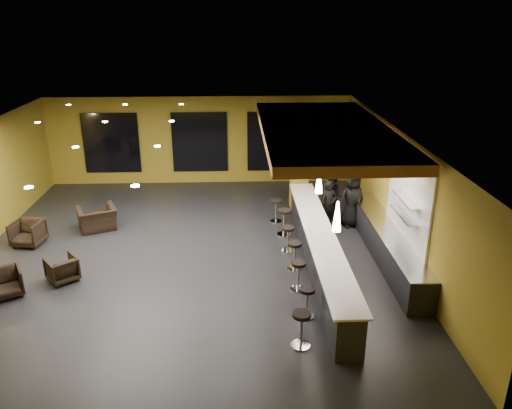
{
  "coord_description": "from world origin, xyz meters",
  "views": [
    {
      "loc": [
        1.43,
        -13.09,
        6.58
      ],
      "look_at": [
        2.0,
        0.5,
        1.3
      ],
      "focal_mm": 35.0,
      "sensor_mm": 36.0,
      "label": 1
    }
  ],
  "objects_px": {
    "bar_counter": "(319,251)",
    "staff_c": "(352,200)",
    "pendant_1": "(319,181)",
    "armchair_a": "(5,283)",
    "pendant_0": "(337,216)",
    "bar_stool_4": "(288,236)",
    "armchair_b": "(62,269)",
    "armchair_c": "(28,233)",
    "prep_counter": "(386,244)",
    "armchair_d": "(97,218)",
    "bar_stool_0": "(301,325)",
    "bar_stool_2": "(298,272)",
    "column": "(300,160)",
    "bar_stool_6": "(276,208)",
    "staff_b": "(333,198)",
    "bar_stool_1": "(307,299)",
    "pendant_2": "(306,155)",
    "bar_stool_3": "(295,252)",
    "bar_stool_5": "(284,219)",
    "staff_a": "(329,204)"
  },
  "relations": [
    {
      "from": "staff_c",
      "to": "bar_stool_1",
      "type": "distance_m",
      "value": 5.6
    },
    {
      "from": "prep_counter",
      "to": "armchair_d",
      "type": "height_order",
      "value": "prep_counter"
    },
    {
      "from": "prep_counter",
      "to": "bar_stool_2",
      "type": "xyz_separation_m",
      "value": [
        -2.7,
        -1.64,
        0.06
      ]
    },
    {
      "from": "pendant_0",
      "to": "bar_stool_0",
      "type": "distance_m",
      "value": 2.5
    },
    {
      "from": "pendant_1",
      "to": "bar_stool_0",
      "type": "xyz_separation_m",
      "value": [
        -0.92,
        -3.92,
        -1.83
      ]
    },
    {
      "from": "armchair_b",
      "to": "bar_stool_6",
      "type": "xyz_separation_m",
      "value": [
        5.88,
        3.67,
        0.16
      ]
    },
    {
      "from": "bar_stool_1",
      "to": "bar_stool_6",
      "type": "relative_size",
      "value": 0.97
    },
    {
      "from": "pendant_0",
      "to": "pendant_1",
      "type": "height_order",
      "value": "same"
    },
    {
      "from": "bar_stool_1",
      "to": "pendant_2",
      "type": "bearing_deg",
      "value": 83.05
    },
    {
      "from": "pendant_0",
      "to": "staff_c",
      "type": "bearing_deg",
      "value": 72.62
    },
    {
      "from": "armchair_c",
      "to": "bar_stool_3",
      "type": "xyz_separation_m",
      "value": [
        7.81,
        -1.83,
        0.12
      ]
    },
    {
      "from": "pendant_2",
      "to": "armchair_c",
      "type": "bearing_deg",
      "value": -171.85
    },
    {
      "from": "pendant_1",
      "to": "bar_stool_6",
      "type": "xyz_separation_m",
      "value": [
        -0.9,
        2.75,
        -1.86
      ]
    },
    {
      "from": "bar_stool_3",
      "to": "bar_stool_4",
      "type": "height_order",
      "value": "bar_stool_3"
    },
    {
      "from": "bar_stool_3",
      "to": "bar_stool_6",
      "type": "xyz_separation_m",
      "value": [
        -0.24,
        3.3,
        -0.01
      ]
    },
    {
      "from": "staff_a",
      "to": "armchair_d",
      "type": "xyz_separation_m",
      "value": [
        -7.44,
        0.1,
        -0.4
      ]
    },
    {
      "from": "armchair_a",
      "to": "bar_stool_6",
      "type": "height_order",
      "value": "bar_stool_6"
    },
    {
      "from": "armchair_c",
      "to": "bar_stool_2",
      "type": "relative_size",
      "value": 1.09
    },
    {
      "from": "pendant_1",
      "to": "staff_b",
      "type": "xyz_separation_m",
      "value": [
        0.96,
        2.73,
        -1.53
      ]
    },
    {
      "from": "armchair_a",
      "to": "bar_stool_4",
      "type": "height_order",
      "value": "bar_stool_4"
    },
    {
      "from": "bar_stool_2",
      "to": "pendant_1",
      "type": "bearing_deg",
      "value": 66.86
    },
    {
      "from": "pendant_1",
      "to": "armchair_a",
      "type": "height_order",
      "value": "pendant_1"
    },
    {
      "from": "pendant_1",
      "to": "pendant_2",
      "type": "relative_size",
      "value": 1.0
    },
    {
      "from": "bar_stool_1",
      "to": "bar_stool_6",
      "type": "height_order",
      "value": "bar_stool_6"
    },
    {
      "from": "bar_stool_2",
      "to": "bar_stool_6",
      "type": "xyz_separation_m",
      "value": [
        -0.21,
        4.39,
        -0.0
      ]
    },
    {
      "from": "prep_counter",
      "to": "armchair_a",
      "type": "distance_m",
      "value": 10.06
    },
    {
      "from": "bar_stool_6",
      "to": "bar_stool_1",
      "type": "bearing_deg",
      "value": -87.41
    },
    {
      "from": "pendant_2",
      "to": "armchair_c",
      "type": "distance_m",
      "value": 8.79
    },
    {
      "from": "bar_counter",
      "to": "pendant_1",
      "type": "height_order",
      "value": "pendant_1"
    },
    {
      "from": "bar_counter",
      "to": "armchair_b",
      "type": "height_order",
      "value": "bar_counter"
    },
    {
      "from": "prep_counter",
      "to": "bar_stool_6",
      "type": "distance_m",
      "value": 4.0
    },
    {
      "from": "pendant_0",
      "to": "bar_stool_4",
      "type": "relative_size",
      "value": 0.92
    },
    {
      "from": "bar_stool_3",
      "to": "bar_stool_5",
      "type": "bearing_deg",
      "value": 91.96
    },
    {
      "from": "bar_counter",
      "to": "bar_stool_6",
      "type": "relative_size",
      "value": 10.44
    },
    {
      "from": "armchair_a",
      "to": "bar_stool_4",
      "type": "xyz_separation_m",
      "value": [
        7.19,
        2.15,
        0.14
      ]
    },
    {
      "from": "bar_counter",
      "to": "staff_c",
      "type": "bearing_deg",
      "value": 61.8
    },
    {
      "from": "bar_counter",
      "to": "staff_c",
      "type": "distance_m",
      "value": 3.21
    },
    {
      "from": "pendant_1",
      "to": "bar_stool_4",
      "type": "height_order",
      "value": "pendant_1"
    },
    {
      "from": "armchair_a",
      "to": "armchair_c",
      "type": "xyz_separation_m",
      "value": [
        -0.55,
        2.91,
        0.04
      ]
    },
    {
      "from": "armchair_b",
      "to": "bar_stool_4",
      "type": "relative_size",
      "value": 0.95
    },
    {
      "from": "bar_stool_2",
      "to": "column",
      "type": "bearing_deg",
      "value": 83.05
    },
    {
      "from": "prep_counter",
      "to": "armchair_b",
      "type": "bearing_deg",
      "value": -174.0
    },
    {
      "from": "prep_counter",
      "to": "armchair_b",
      "type": "height_order",
      "value": "prep_counter"
    },
    {
      "from": "bar_counter",
      "to": "pendant_0",
      "type": "relative_size",
      "value": 11.43
    },
    {
      "from": "bar_counter",
      "to": "bar_stool_1",
      "type": "xyz_separation_m",
      "value": [
        -0.65,
        -2.35,
        -0.02
      ]
    },
    {
      "from": "pendant_2",
      "to": "staff_c",
      "type": "height_order",
      "value": "pendant_2"
    },
    {
      "from": "armchair_a",
      "to": "armchair_c",
      "type": "bearing_deg",
      "value": 70.69
    },
    {
      "from": "staff_b",
      "to": "bar_stool_3",
      "type": "height_order",
      "value": "staff_b"
    },
    {
      "from": "armchair_b",
      "to": "armchair_c",
      "type": "relative_size",
      "value": 0.86
    },
    {
      "from": "pendant_0",
      "to": "column",
      "type": "bearing_deg",
      "value": 90.0
    }
  ]
}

